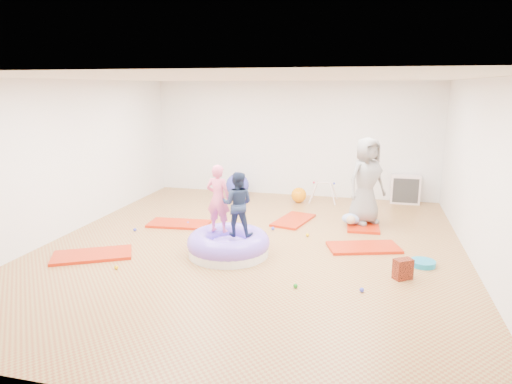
# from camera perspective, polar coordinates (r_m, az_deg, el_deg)

# --- Properties ---
(room) EXTENTS (7.01, 8.01, 2.81)m
(room) POSITION_cam_1_polar(r_m,az_deg,el_deg) (7.46, -0.57, 3.24)
(room) COLOR #9D884A
(room) RESTS_ON ground
(gym_mat_front_left) EXTENTS (1.36, 1.12, 0.05)m
(gym_mat_front_left) POSITION_cam_1_polar(r_m,az_deg,el_deg) (7.86, -19.80, -7.44)
(gym_mat_front_left) COLOR #B81E00
(gym_mat_front_left) RESTS_ON ground
(gym_mat_mid_left) EXTENTS (1.23, 0.70, 0.05)m
(gym_mat_mid_left) POSITION_cam_1_polar(r_m,az_deg,el_deg) (9.16, -9.60, -3.93)
(gym_mat_mid_left) COLOR #B81E00
(gym_mat_mid_left) RESTS_ON ground
(gym_mat_center_back) EXTENTS (0.80, 1.21, 0.05)m
(gym_mat_center_back) POSITION_cam_1_polar(r_m,az_deg,el_deg) (9.30, 4.69, -3.53)
(gym_mat_center_back) COLOR #B81E00
(gym_mat_center_back) RESTS_ON ground
(gym_mat_right) EXTENTS (1.30, 0.92, 0.05)m
(gym_mat_right) POSITION_cam_1_polar(r_m,az_deg,el_deg) (7.95, 13.31, -6.76)
(gym_mat_right) COLOR #B81E00
(gym_mat_right) RESTS_ON ground
(gym_mat_rear_right) EXTENTS (0.68, 1.24, 0.05)m
(gym_mat_rear_right) POSITION_cam_1_polar(r_m,az_deg,el_deg) (9.29, 13.17, -3.85)
(gym_mat_rear_right) COLOR #B81E00
(gym_mat_rear_right) RESTS_ON ground
(inflatable_cushion) EXTENTS (1.34, 1.34, 0.42)m
(inflatable_cushion) POSITION_cam_1_polar(r_m,az_deg,el_deg) (7.46, -3.46, -6.60)
(inflatable_cushion) COLOR white
(inflatable_cushion) RESTS_ON ground
(child_pink) EXTENTS (0.43, 0.30, 1.12)m
(child_pink) POSITION_cam_1_polar(r_m,az_deg,el_deg) (7.42, -4.75, -0.44)
(child_pink) COLOR #EC6189
(child_pink) RESTS_ON inflatable_cushion
(child_navy) EXTENTS (0.54, 0.43, 1.04)m
(child_navy) POSITION_cam_1_polar(r_m,az_deg,el_deg) (7.22, -2.34, -1.12)
(child_navy) COLOR #1C2848
(child_navy) RESTS_ON inflatable_cushion
(adult_caregiver) EXTENTS (0.97, 0.95, 1.68)m
(adult_caregiver) POSITION_cam_1_polar(r_m,az_deg,el_deg) (9.07, 13.63, 1.38)
(adult_caregiver) COLOR gray
(adult_caregiver) RESTS_ON gym_mat_rear_right
(infant) EXTENTS (0.37, 0.38, 0.22)m
(infant) POSITION_cam_1_polar(r_m,az_deg,el_deg) (9.05, 11.82, -3.32)
(infant) COLOR #8FA5DA
(infant) RESTS_ON gym_mat_rear_right
(ball_pit_balls) EXTENTS (4.30, 2.51, 0.06)m
(ball_pit_balls) POSITION_cam_1_polar(r_m,az_deg,el_deg) (7.74, -2.69, -6.92)
(ball_pit_balls) COLOR #E2B100
(ball_pit_balls) RESTS_ON ground
(exercise_ball_blue) EXTENTS (0.57, 0.57, 0.57)m
(exercise_ball_blue) POSITION_cam_1_polar(r_m,az_deg,el_deg) (11.29, -2.33, 0.86)
(exercise_ball_blue) COLOR #333AC1
(exercise_ball_blue) RESTS_ON ground
(exercise_ball_orange) EXTENTS (0.36, 0.36, 0.36)m
(exercise_ball_orange) POSITION_cam_1_polar(r_m,az_deg,el_deg) (10.76, 5.37, -0.38)
(exercise_ball_orange) COLOR orange
(exercise_ball_orange) RESTS_ON ground
(infant_play_gym) EXTENTS (0.63, 0.60, 0.48)m
(infant_play_gym) POSITION_cam_1_polar(r_m,az_deg,el_deg) (10.80, 8.46, 0.37)
(infant_play_gym) COLOR silver
(infant_play_gym) RESTS_ON ground
(cube_shelf) EXTENTS (0.66, 0.33, 0.66)m
(cube_shelf) POSITION_cam_1_polar(r_m,az_deg,el_deg) (11.18, 18.15, 0.31)
(cube_shelf) COLOR silver
(cube_shelf) RESTS_ON ground
(balance_disc) EXTENTS (0.38, 0.38, 0.08)m
(balance_disc) POSITION_cam_1_polar(r_m,az_deg,el_deg) (7.49, 20.13, -8.36)
(balance_disc) COLOR #157FA9
(balance_disc) RESTS_ON ground
(backpack) EXTENTS (0.30, 0.27, 0.30)m
(backpack) POSITION_cam_1_polar(r_m,az_deg,el_deg) (6.88, 17.88, -9.14)
(backpack) COLOR #AB3317
(backpack) RESTS_ON ground
(yellow_toy) EXTENTS (0.18, 0.18, 0.03)m
(yellow_toy) POSITION_cam_1_polar(r_m,az_deg,el_deg) (7.48, -4.09, -7.80)
(yellow_toy) COLOR #E2B100
(yellow_toy) RESTS_ON ground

